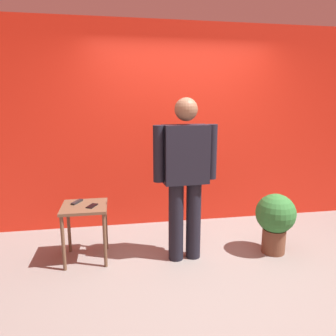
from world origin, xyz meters
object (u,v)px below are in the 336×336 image
side_table (85,215)px  cell_phone (92,206)px  standing_person (185,172)px  potted_plant (275,218)px  tv_remote (77,202)px

side_table → cell_phone: cell_phone is taller
standing_person → potted_plant: (1.03, -0.05, -0.56)m
cell_phone → potted_plant: size_ratio=0.21×
side_table → potted_plant: bearing=-5.6°
tv_remote → potted_plant: (2.17, -0.30, -0.22)m
standing_person → side_table: 1.16m
potted_plant → tv_remote: bearing=172.0°
tv_remote → potted_plant: potted_plant is taller
standing_person → side_table: standing_person is taller
cell_phone → tv_remote: (-0.17, 0.15, 0.01)m
tv_remote → cell_phone: bearing=-13.7°
side_table → tv_remote: (-0.09, 0.10, 0.12)m
cell_phone → standing_person: bearing=18.6°
cell_phone → tv_remote: bearing=164.0°
side_table → potted_plant: (2.08, -0.20, -0.10)m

